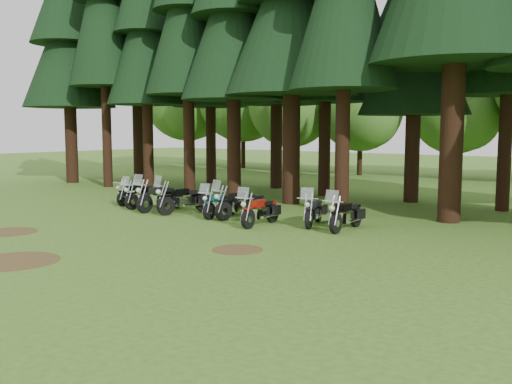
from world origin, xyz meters
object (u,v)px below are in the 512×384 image
(motorcycle_2, at_px, (160,198))
(motorcycle_7, at_px, (314,212))
(motorcycle_3, at_px, (185,200))
(motorcycle_4, at_px, (220,205))
(motorcycle_6, at_px, (260,212))
(motorcycle_8, at_px, (346,216))
(motorcycle_0, at_px, (136,194))
(motorcycle_1, at_px, (146,197))
(motorcycle_5, at_px, (241,205))

(motorcycle_2, xyz_separation_m, motorcycle_7, (6.75, 0.86, -0.05))
(motorcycle_3, height_order, motorcycle_7, motorcycle_3)
(motorcycle_4, height_order, motorcycle_7, motorcycle_7)
(motorcycle_3, xyz_separation_m, motorcycle_4, (1.71, 0.18, -0.07))
(motorcycle_2, distance_m, motorcycle_4, 3.01)
(motorcycle_6, distance_m, motorcycle_8, 2.92)
(motorcycle_0, relative_size, motorcycle_1, 0.97)
(motorcycle_2, bearing_deg, motorcycle_4, 4.25)
(motorcycle_3, xyz_separation_m, motorcycle_6, (4.06, -0.39, -0.05))
(motorcycle_4, height_order, motorcycle_6, motorcycle_6)
(motorcycle_7, relative_size, motorcycle_8, 0.97)
(motorcycle_1, xyz_separation_m, motorcycle_5, (5.04, 0.21, 0.03))
(motorcycle_1, distance_m, motorcycle_4, 4.18)
(motorcycle_8, bearing_deg, motorcycle_1, 178.49)
(motorcycle_4, bearing_deg, motorcycle_5, 5.00)
(motorcycle_4, bearing_deg, motorcycle_1, 171.91)
(motorcycle_2, height_order, motorcycle_7, motorcycle_2)
(motorcycle_3, xyz_separation_m, motorcycle_5, (2.56, 0.38, -0.02))
(motorcycle_3, bearing_deg, motorcycle_5, 22.12)
(motorcycle_0, height_order, motorcycle_7, motorcycle_7)
(motorcycle_4, relative_size, motorcycle_6, 0.95)
(motorcycle_4, relative_size, motorcycle_8, 0.95)
(motorcycle_2, relative_size, motorcycle_7, 1.13)
(motorcycle_2, bearing_deg, motorcycle_3, 3.03)
(motorcycle_1, height_order, motorcycle_3, motorcycle_3)
(motorcycle_0, xyz_separation_m, motorcycle_6, (7.69, -1.00, 0.03))
(motorcycle_0, relative_size, motorcycle_6, 0.95)
(motorcycle_3, height_order, motorcycle_6, motorcycle_3)
(motorcycle_0, bearing_deg, motorcycle_3, -14.08)
(motorcycle_1, distance_m, motorcycle_6, 6.56)
(motorcycle_0, height_order, motorcycle_5, motorcycle_5)
(motorcycle_1, bearing_deg, motorcycle_0, 158.94)
(motorcycle_8, bearing_deg, motorcycle_5, 179.03)
(motorcycle_6, distance_m, motorcycle_7, 1.82)
(motorcycle_1, xyz_separation_m, motorcycle_4, (4.18, 0.01, -0.01))
(motorcycle_2, bearing_deg, motorcycle_6, -4.04)
(motorcycle_1, relative_size, motorcycle_5, 0.93)
(motorcycle_0, bearing_deg, motorcycle_8, -4.46)
(motorcycle_6, bearing_deg, motorcycle_2, 171.45)
(motorcycle_0, bearing_deg, motorcycle_1, -25.34)
(motorcycle_1, relative_size, motorcycle_6, 0.98)
(motorcycle_3, distance_m, motorcycle_5, 2.59)
(motorcycle_7, xyz_separation_m, motorcycle_8, (1.34, -0.14, 0.00))
(motorcycle_8, bearing_deg, motorcycle_2, -179.28)
(motorcycle_2, height_order, motorcycle_3, motorcycle_2)
(motorcycle_8, bearing_deg, motorcycle_6, -163.97)
(motorcycle_3, relative_size, motorcycle_4, 1.14)
(motorcycle_2, bearing_deg, motorcycle_7, 6.45)
(motorcycle_1, height_order, motorcycle_2, motorcycle_2)
(motorcycle_2, xyz_separation_m, motorcycle_5, (3.85, 0.47, -0.02))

